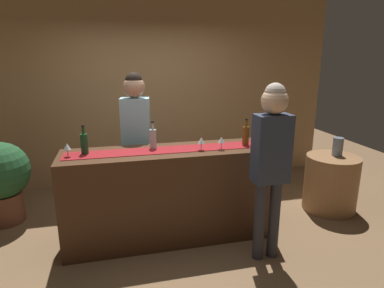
{
  "coord_description": "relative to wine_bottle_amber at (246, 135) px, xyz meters",
  "views": [
    {
      "loc": [
        -0.55,
        -3.32,
        2.0
      ],
      "look_at": [
        0.25,
        0.0,
        1.08
      ],
      "focal_mm": 30.6,
      "sensor_mm": 36.0,
      "label": 1
    }
  ],
  "objects": [
    {
      "name": "round_side_table",
      "position": [
        1.32,
        0.19,
        -0.78
      ],
      "size": [
        0.68,
        0.68,
        0.74
      ],
      "primitive_type": "cylinder",
      "color": "#996B42",
      "rests_on": "ground"
    },
    {
      "name": "wine_glass_near_customer",
      "position": [
        -0.33,
        -0.12,
        -0.01
      ],
      "size": [
        0.07,
        0.07,
        0.14
      ],
      "color": "silver",
      "rests_on": "bar_counter"
    },
    {
      "name": "counter_runner_cloth",
      "position": [
        -0.87,
        -0.0,
        -0.11
      ],
      "size": [
        2.16,
        0.28,
        0.01
      ],
      "primitive_type": "cube",
      "color": "maroon",
      "rests_on": "bar_counter"
    },
    {
      "name": "ground_plane",
      "position": [
        -0.87,
        -0.0,
        -1.15
      ],
      "size": [
        10.0,
        10.0,
        0.0
      ],
      "primitive_type": "plane",
      "color": "brown"
    },
    {
      "name": "wine_bottle_green",
      "position": [
        -1.73,
        0.05,
        0.0
      ],
      "size": [
        0.07,
        0.07,
        0.3
      ],
      "color": "#194723",
      "rests_on": "bar_counter"
    },
    {
      "name": "wine_bottle_amber",
      "position": [
        0.0,
        0.0,
        0.0
      ],
      "size": [
        0.07,
        0.07,
        0.3
      ],
      "color": "brown",
      "rests_on": "bar_counter"
    },
    {
      "name": "bar_counter",
      "position": [
        -0.87,
        -0.0,
        -0.63
      ],
      "size": [
        2.28,
        0.6,
        1.03
      ],
      "primitive_type": "cube",
      "color": "#472B19",
      "rests_on": "ground"
    },
    {
      "name": "potted_plant_tall",
      "position": [
        -2.8,
        0.82,
        -0.56
      ],
      "size": [
        0.7,
        0.7,
        1.02
      ],
      "color": "brown",
      "rests_on": "ground"
    },
    {
      "name": "customer_sipping",
      "position": [
        0.0,
        -0.61,
        -0.04
      ],
      "size": [
        0.34,
        0.25,
        1.77
      ],
      "rotation": [
        0.0,
        0.0,
        0.0
      ],
      "color": "#33333D",
      "rests_on": "ground"
    },
    {
      "name": "wine_glass_far_end",
      "position": [
        -0.54,
        -0.1,
        -0.01
      ],
      "size": [
        0.07,
        0.07,
        0.14
      ],
      "color": "silver",
      "rests_on": "bar_counter"
    },
    {
      "name": "wine_bottle_clear",
      "position": [
        -1.03,
        0.09,
        0.0
      ],
      "size": [
        0.07,
        0.07,
        0.3
      ],
      "color": "#B2C6C1",
      "rests_on": "bar_counter"
    },
    {
      "name": "back_wall",
      "position": [
        -0.87,
        1.9,
        0.3
      ],
      "size": [
        6.0,
        0.12,
        2.9
      ],
      "primitive_type": "cube",
      "color": "tan",
      "rests_on": "ground"
    },
    {
      "name": "wine_glass_mid_counter",
      "position": [
        -1.89,
        -0.02,
        -0.01
      ],
      "size": [
        0.07,
        0.07,
        0.14
      ],
      "color": "silver",
      "rests_on": "bar_counter"
    },
    {
      "name": "bartender",
      "position": [
        -1.18,
        0.58,
        0.0
      ],
      "size": [
        0.37,
        0.26,
        1.82
      ],
      "rotation": [
        0.0,
        0.0,
        2.98
      ],
      "color": "#26262B",
      "rests_on": "ground"
    },
    {
      "name": "vase_on_side_table",
      "position": [
        1.39,
        0.22,
        -0.29
      ],
      "size": [
        0.13,
        0.13,
        0.24
      ],
      "primitive_type": "cylinder",
      "color": "slate",
      "rests_on": "round_side_table"
    }
  ]
}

